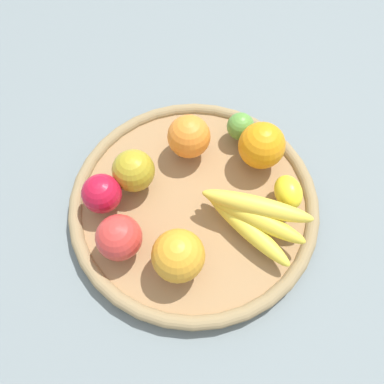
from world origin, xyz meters
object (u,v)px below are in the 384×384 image
object	(u,v)px
orange_1	(260,146)
apple_0	(132,171)
lime_0	(239,126)
lemon_0	(286,190)
apple_2	(117,238)
apple_1	(100,194)
banana_bunch	(250,217)
orange_2	(187,136)
orange_0	(176,256)

from	to	relation	value
orange_1	apple_0	bearing A→B (deg)	-76.96
lime_0	lemon_0	size ratio (longest dim) A/B	0.83
apple_2	apple_1	world-z (taller)	apple_2
apple_0	orange_1	bearing A→B (deg)	103.04
apple_0	lime_0	world-z (taller)	apple_0
apple_0	lime_0	xyz separation A→B (m)	(-0.11, 0.19, -0.01)
banana_bunch	apple_1	bearing A→B (deg)	-98.71
lime_0	orange_1	bearing A→B (deg)	30.96
banana_bunch	orange_1	distance (m)	0.14
banana_bunch	apple_0	distance (m)	0.22
orange_2	lemon_0	xyz separation A→B (m)	(0.10, 0.17, -0.02)
apple_2	apple_0	xyz separation A→B (m)	(-0.12, 0.01, 0.00)
apple_1	lime_0	world-z (taller)	apple_1
apple_2	orange_1	world-z (taller)	orange_1
orange_0	apple_1	size ratio (longest dim) A/B	1.23
orange_2	lime_0	world-z (taller)	orange_2
orange_2	apple_2	world-z (taller)	orange_2
apple_0	lemon_0	xyz separation A→B (m)	(0.03, 0.26, -0.01)
banana_bunch	lime_0	xyz separation A→B (m)	(-0.19, -0.01, -0.00)
apple_2	orange_0	world-z (taller)	orange_0
apple_2	lemon_0	size ratio (longest dim) A/B	1.18
banana_bunch	lemon_0	bearing A→B (deg)	129.07
apple_0	apple_1	size ratio (longest dim) A/B	1.10
banana_bunch	apple_1	distance (m)	0.25
banana_bunch	apple_2	size ratio (longest dim) A/B	2.51
orange_0	orange_1	world-z (taller)	same
banana_bunch	lemon_0	world-z (taller)	banana_bunch
apple_0	lemon_0	distance (m)	0.27
lemon_0	banana_bunch	bearing A→B (deg)	-50.93
orange_2	lime_0	size ratio (longest dim) A/B	1.52
orange_2	apple_1	distance (m)	0.18
apple_0	orange_0	size ratio (longest dim) A/B	0.90
apple_0	orange_0	world-z (taller)	orange_0
lemon_0	orange_2	bearing A→B (deg)	-120.30
apple_2	banana_bunch	bearing A→B (deg)	101.03
orange_0	lemon_0	xyz separation A→B (m)	(-0.12, 0.18, -0.02)
apple_2	orange_0	distance (m)	0.10
orange_0	lemon_0	distance (m)	0.22
banana_bunch	orange_0	size ratio (longest dim) A/B	2.24
banana_bunch	apple_1	size ratio (longest dim) A/B	2.75
orange_0	lemon_0	bearing A→B (deg)	124.16
apple_2	orange_1	size ratio (longest dim) A/B	0.88
orange_1	lemon_0	bearing A→B (deg)	27.75
orange_1	orange_2	bearing A→B (deg)	-98.91
orange_0	lime_0	xyz separation A→B (m)	(-0.26, 0.11, -0.02)
banana_bunch	lime_0	bearing A→B (deg)	-177.30
apple_1	lime_0	size ratio (longest dim) A/B	1.30
lime_0	apple_1	bearing A→B (deg)	-58.01
orange_0	lime_0	bearing A→B (deg)	157.20
apple_0	orange_0	bearing A→B (deg)	27.99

